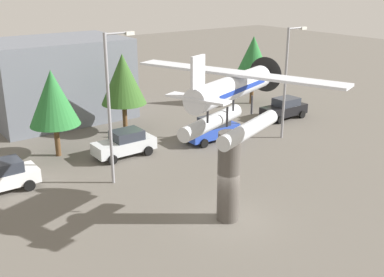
% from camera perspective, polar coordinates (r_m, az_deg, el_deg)
% --- Properties ---
extents(ground_plane, '(140.00, 140.00, 0.00)m').
position_cam_1_polar(ground_plane, '(23.76, 4.36, -9.80)').
color(ground_plane, '#605B54').
extents(display_pedestal, '(1.10, 1.10, 4.58)m').
position_cam_1_polar(display_pedestal, '(22.74, 4.50, -4.75)').
color(display_pedestal, '#4C4742').
rests_on(display_pedestal, ground).
extents(floatplane_monument, '(7.19, 10.14, 4.00)m').
position_cam_1_polar(floatplane_monument, '(21.54, 4.95, 5.04)').
color(floatplane_monument, silver).
rests_on(floatplane_monument, display_pedestal).
extents(car_near_white, '(4.20, 2.02, 1.76)m').
position_cam_1_polar(car_near_white, '(28.32, -22.49, -4.35)').
color(car_near_white, white).
rests_on(car_near_white, ground).
extents(car_mid_silver, '(4.20, 2.02, 1.76)m').
position_cam_1_polar(car_mid_silver, '(31.62, -8.25, -0.59)').
color(car_mid_silver, silver).
rests_on(car_mid_silver, ground).
extents(car_far_blue, '(4.20, 2.02, 1.76)m').
position_cam_1_polar(car_far_blue, '(34.26, 2.46, 1.18)').
color(car_far_blue, '#2847B7').
rests_on(car_far_blue, ground).
extents(car_distant_black, '(4.20, 2.02, 1.76)m').
position_cam_1_polar(car_distant_black, '(40.44, 11.27, 3.67)').
color(car_distant_black, black).
rests_on(car_distant_black, ground).
extents(streetlight_primary, '(1.84, 0.28, 8.73)m').
position_cam_1_polar(streetlight_primary, '(26.36, -9.86, 4.69)').
color(streetlight_primary, gray).
rests_on(streetlight_primary, ground).
extents(streetlight_secondary, '(1.84, 0.28, 8.16)m').
position_cam_1_polar(streetlight_secondary, '(34.65, 11.63, 7.58)').
color(streetlight_secondary, gray).
rests_on(streetlight_secondary, ground).
extents(storefront_building, '(10.95, 7.86, 6.69)m').
position_cam_1_polar(storefront_building, '(40.86, -16.11, 7.01)').
color(storefront_building, slate).
rests_on(storefront_building, ground).
extents(tree_east, '(3.32, 3.32, 5.88)m').
position_cam_1_polar(tree_east, '(31.69, -16.70, 4.77)').
color(tree_east, brown).
rests_on(tree_east, ground).
extents(tree_center_back, '(3.42, 3.42, 6.14)m').
position_cam_1_polar(tree_center_back, '(35.47, -8.47, 7.21)').
color(tree_center_back, brown).
rests_on(tree_center_back, ground).
extents(tree_far_east, '(3.53, 3.53, 6.37)m').
position_cam_1_polar(tree_far_east, '(44.07, 7.52, 9.83)').
color(tree_far_east, brown).
rests_on(tree_far_east, ground).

